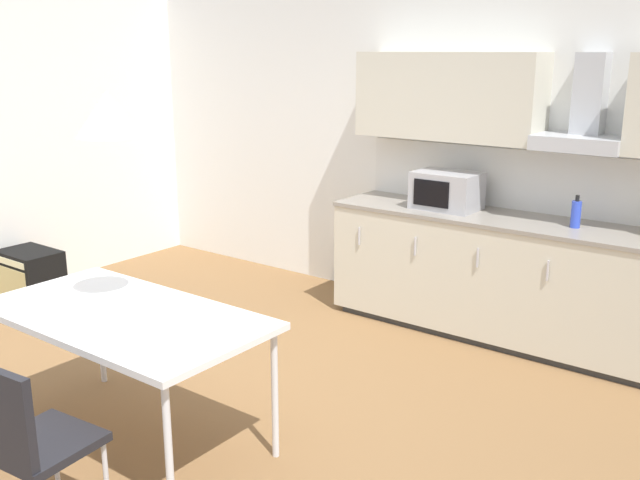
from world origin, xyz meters
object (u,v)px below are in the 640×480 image
at_px(bottle_blue, 576,214).
at_px(chair_near_right, 26,435).
at_px(guitar_amp, 31,276).
at_px(pendant_lamp, 108,114).
at_px(microwave, 447,191).
at_px(dining_table, 124,321).

xyz_separation_m(bottle_blue, chair_near_right, (-1.13, -3.41, -0.47)).
relative_size(guitar_amp, pendant_lamp, 1.63).
xyz_separation_m(guitar_amp, pendant_lamp, (2.50, -0.95, 1.55)).
bearing_deg(microwave, chair_near_right, -92.59).
bearing_deg(chair_near_right, pendant_lamp, 114.45).
bearing_deg(microwave, pendant_lamp, -101.19).
height_order(chair_near_right, pendant_lamp, pendant_lamp).
bearing_deg(dining_table, bottle_blue, 60.26).
bearing_deg(bottle_blue, guitar_amp, -157.36).
relative_size(dining_table, guitar_amp, 3.04).
height_order(bottle_blue, pendant_lamp, pendant_lamp).
xyz_separation_m(microwave, guitar_amp, (-3.01, -1.67, -0.83)).
distance_m(bottle_blue, guitar_amp, 4.39).
distance_m(bottle_blue, chair_near_right, 3.62).
bearing_deg(chair_near_right, dining_table, 114.45).
relative_size(microwave, dining_table, 0.30).
xyz_separation_m(bottle_blue, pendant_lamp, (-1.49, -2.61, 0.77)).
distance_m(microwave, pendant_lamp, 2.76).
height_order(guitar_amp, pendant_lamp, pendant_lamp).
height_order(chair_near_right, guitar_amp, chair_near_right).
relative_size(dining_table, chair_near_right, 1.82).
distance_m(dining_table, guitar_amp, 2.71).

